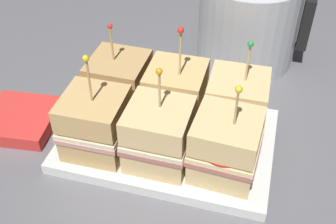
% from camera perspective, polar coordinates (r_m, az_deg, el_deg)
% --- Properties ---
extents(ground_plane, '(6.00, 6.00, 0.00)m').
position_cam_1_polar(ground_plane, '(0.70, 0.00, -4.34)').
color(ground_plane, slate).
extents(serving_platter, '(0.34, 0.22, 0.02)m').
position_cam_1_polar(serving_platter, '(0.69, 0.00, -3.81)').
color(serving_platter, silver).
rests_on(serving_platter, ground_plane).
extents(sandwich_front_left, '(0.10, 0.10, 0.17)m').
position_cam_1_polar(sandwich_front_left, '(0.64, -9.80, -1.58)').
color(sandwich_front_left, tan).
rests_on(sandwich_front_left, serving_platter).
extents(sandwich_front_center, '(0.10, 0.10, 0.16)m').
position_cam_1_polar(sandwich_front_center, '(0.61, -1.13, -3.18)').
color(sandwich_front_center, '#DBB77A').
rests_on(sandwich_front_center, serving_platter).
extents(sandwich_front_right, '(0.10, 0.10, 0.16)m').
position_cam_1_polar(sandwich_front_right, '(0.60, 7.80, -4.65)').
color(sandwich_front_right, '#DBB77A').
rests_on(sandwich_front_right, serving_platter).
extents(sandwich_back_left, '(0.10, 0.10, 0.16)m').
position_cam_1_polar(sandwich_back_left, '(0.71, -6.58, 3.76)').
color(sandwich_back_left, tan).
rests_on(sandwich_back_left, serving_platter).
extents(sandwich_back_center, '(0.10, 0.10, 0.18)m').
position_cam_1_polar(sandwich_back_center, '(0.69, 1.05, 2.40)').
color(sandwich_back_center, tan).
rests_on(sandwich_back_center, serving_platter).
extents(sandwich_back_right, '(0.10, 0.10, 0.16)m').
position_cam_1_polar(sandwich_back_right, '(0.68, 9.25, 1.01)').
color(sandwich_back_right, '#DBB77A').
rests_on(sandwich_back_right, serving_platter).
extents(kettle_steel, '(0.22, 0.20, 0.20)m').
position_cam_1_polar(kettle_steel, '(0.87, 10.86, 12.23)').
color(kettle_steel, '#B7BABF').
rests_on(kettle_steel, ground_plane).
extents(napkin_stack, '(0.13, 0.13, 0.02)m').
position_cam_1_polar(napkin_stack, '(0.77, -19.31, -0.93)').
color(napkin_stack, red).
rests_on(napkin_stack, ground_plane).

